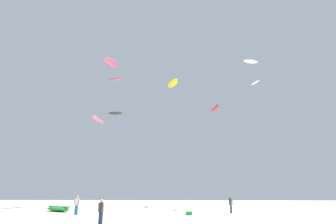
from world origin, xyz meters
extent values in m
cylinder|color=navy|center=(-3.69, 5.35, 0.39)|extent=(0.15, 0.15, 0.78)
cylinder|color=navy|center=(-3.85, 5.43, 0.39)|extent=(0.15, 0.15, 0.78)
cylinder|color=#2D2D33|center=(-3.77, 5.39, 1.07)|extent=(0.36, 0.36, 0.58)
cylinder|color=beige|center=(-3.58, 5.29, 1.05)|extent=(0.10, 0.10, 0.54)
cylinder|color=beige|center=(-3.95, 5.49, 1.05)|extent=(0.10, 0.10, 0.54)
sphere|color=beige|center=(-3.77, 5.39, 1.47)|extent=(0.21, 0.21, 0.21)
cylinder|color=teal|center=(-8.09, 13.16, 0.42)|extent=(0.16, 0.16, 0.84)
cylinder|color=teal|center=(-8.27, 13.21, 0.42)|extent=(0.16, 0.16, 0.84)
cylinder|color=silver|center=(-8.18, 13.19, 1.15)|extent=(0.38, 0.38, 0.63)
cylinder|color=tan|center=(-7.96, 13.13, 1.13)|extent=(0.11, 0.11, 0.58)
cylinder|color=tan|center=(-8.40, 13.25, 1.13)|extent=(0.11, 0.11, 0.58)
sphere|color=tan|center=(-8.18, 13.19, 1.59)|extent=(0.23, 0.23, 0.23)
cylinder|color=navy|center=(6.51, 16.11, 0.40)|extent=(0.15, 0.15, 0.79)
cylinder|color=navy|center=(6.53, 15.93, 0.40)|extent=(0.15, 0.15, 0.79)
cylinder|color=navy|center=(6.52, 16.02, 1.09)|extent=(0.36, 0.36, 0.59)
cylinder|color=#936B4C|center=(6.50, 16.23, 1.07)|extent=(0.11, 0.11, 0.55)
cylinder|color=#936B4C|center=(6.55, 15.81, 1.07)|extent=(0.11, 0.11, 0.55)
sphere|color=#936B4C|center=(6.52, 16.02, 1.50)|extent=(0.21, 0.21, 0.21)
ellipsoid|color=green|center=(-11.75, 17.69, 0.25)|extent=(4.32, 4.01, 0.48)
cylinder|color=green|center=(-11.75, 17.69, 0.46)|extent=(3.32, 2.95, 0.20)
cube|color=green|center=(2.25, 13.36, 0.16)|extent=(0.56, 0.36, 0.32)
ellipsoid|color=#2D2D33|center=(-7.58, 24.19, 12.71)|extent=(2.01, 0.59, 0.46)
ellipsoid|color=#E5598C|center=(-7.00, 21.28, 16.73)|extent=(2.71, 1.78, 0.64)
ellipsoid|color=#E5598C|center=(-11.64, 35.92, 26.13)|extent=(2.76, 4.59, 1.13)
ellipsoid|color=white|center=(13.70, 31.05, 23.53)|extent=(2.89, 1.62, 0.66)
cylinder|color=red|center=(13.70, 31.05, 23.65)|extent=(2.47, 0.91, 0.12)
ellipsoid|color=white|center=(13.28, 27.89, 18.41)|extent=(1.32, 2.45, 0.41)
ellipsoid|color=yellow|center=(0.23, 36.13, 21.76)|extent=(2.88, 4.60, 1.08)
ellipsoid|color=#E5598C|center=(-11.63, 29.65, 13.13)|extent=(1.66, 4.53, 0.70)
cylinder|color=yellow|center=(-11.63, 29.65, 13.33)|extent=(0.52, 4.08, 0.20)
ellipsoid|color=red|center=(7.63, 34.10, 16.10)|extent=(1.74, 3.99, 0.83)
cylinder|color=blue|center=(7.63, 34.10, 16.28)|extent=(0.73, 3.53, 0.17)
camera|label=1|loc=(1.53, -14.46, 2.05)|focal=30.73mm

